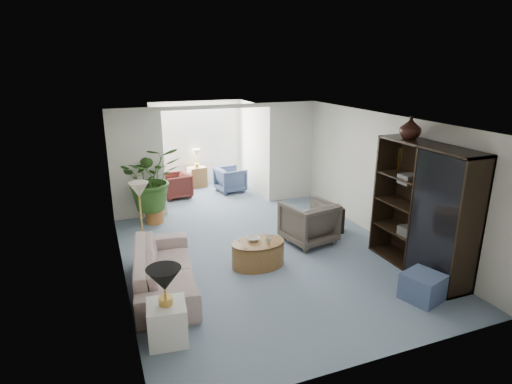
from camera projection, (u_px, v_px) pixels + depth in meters
name	position (u px, v px, depth m)	size (l,w,h in m)	color
floor	(268.00, 258.00, 7.71)	(6.00, 6.00, 0.00)	gray
sunroom_floor	(209.00, 195.00, 11.35)	(2.60, 2.60, 0.00)	gray
back_pier_left	(137.00, 165.00, 9.34)	(1.20, 0.12, 2.50)	white
back_pier_right	(291.00, 152.00, 10.66)	(1.20, 0.12, 2.50)	white
back_header	(218.00, 107.00, 9.64)	(2.60, 0.12, 0.10)	white
window_pane	(197.00, 137.00, 11.89)	(2.20, 0.02, 1.50)	white
window_blinds	(197.00, 137.00, 11.87)	(2.20, 0.02, 1.50)	white
framed_picture	(390.00, 158.00, 7.97)	(0.04, 0.50, 0.40)	beige
sofa	(165.00, 269.00, 6.62)	(2.28, 0.89, 0.66)	#BCB39F
end_table	(167.00, 323.00, 5.37)	(0.49, 0.49, 0.54)	white
table_lamp	(164.00, 279.00, 5.18)	(0.44, 0.44, 0.30)	black
floor_lamp	(139.00, 190.00, 7.53)	(0.36, 0.36, 0.28)	beige
coffee_table	(258.00, 254.00, 7.37)	(0.95, 0.95, 0.45)	#976436
coffee_bowl	(253.00, 239.00, 7.37)	(0.22, 0.22, 0.05)	silver
coffee_cup	(268.00, 240.00, 7.26)	(0.10, 0.10, 0.09)	#B8B4A1
wingback_chair	(309.00, 222.00, 8.29)	(0.90, 0.92, 0.84)	#62594D
side_table_dark	(331.00, 219.00, 8.84)	(0.46, 0.36, 0.55)	black
entertainment_cabinet	(423.00, 209.00, 6.99)	(0.53, 1.98, 2.20)	black
cabinet_urn	(410.00, 128.00, 7.05)	(0.36, 0.36, 0.37)	black
ottoman	(423.00, 287.00, 6.33)	(0.52, 0.52, 0.41)	#4A5980
plant_pot	(154.00, 216.00, 9.37)	(0.40, 0.40, 0.32)	#A66430
house_plant	(152.00, 178.00, 9.11)	(1.28, 1.11, 1.42)	#2C521C
sunroom_chair_blue	(231.00, 180.00, 11.57)	(0.71, 0.73, 0.67)	#4A5980
sunroom_chair_maroon	(176.00, 186.00, 11.05)	(0.69, 0.71, 0.64)	#57201E
sunroom_table	(197.00, 177.00, 11.99)	(0.48, 0.37, 0.58)	#976436
shelf_clutter	(421.00, 217.00, 6.99)	(0.30, 1.05, 1.06)	#3C3936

